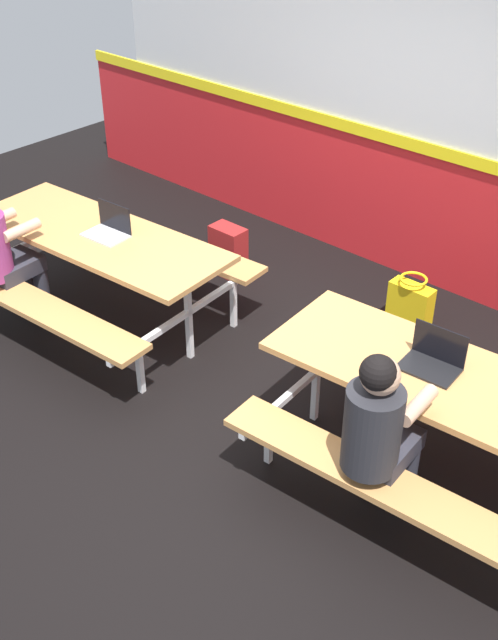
% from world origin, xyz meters
% --- Properties ---
extents(ground_plane, '(10.00, 10.00, 0.02)m').
position_xyz_m(ground_plane, '(0.00, 0.00, -0.01)').
color(ground_plane, black).
extents(accent_backdrop, '(8.00, 0.14, 2.60)m').
position_xyz_m(accent_backdrop, '(0.00, 2.24, 1.25)').
color(accent_backdrop, red).
rests_on(accent_backdrop, ground).
extents(picnic_table_left, '(2.12, 1.69, 0.74)m').
position_xyz_m(picnic_table_left, '(-1.40, 0.04, 0.58)').
color(picnic_table_left, tan).
rests_on(picnic_table_left, ground).
extents(picnic_table_right, '(2.12, 1.69, 0.74)m').
position_xyz_m(picnic_table_right, '(1.40, 0.23, 0.58)').
color(picnic_table_right, tan).
rests_on(picnic_table_right, ground).
extents(student_further, '(0.38, 0.53, 1.21)m').
position_xyz_m(student_further, '(1.32, -0.33, 0.71)').
color(student_further, '#2D2D38').
rests_on(student_further, ground).
extents(laptop_silver, '(0.34, 0.24, 0.22)m').
position_xyz_m(laptop_silver, '(-1.33, 0.08, 0.79)').
color(laptop_silver, silver).
rests_on(laptop_silver, picnic_table_left).
extents(laptop_dark, '(0.34, 0.24, 0.22)m').
position_xyz_m(laptop_dark, '(1.27, 0.26, 0.79)').
color(laptop_dark, black).
rests_on(laptop_dark, picnic_table_right).
extents(backpack_dark, '(0.30, 0.22, 0.44)m').
position_xyz_m(backpack_dark, '(-1.16, 1.18, 0.22)').
color(backpack_dark, maroon).
rests_on(backpack_dark, ground).
extents(tote_bag_bright, '(0.34, 0.21, 0.43)m').
position_xyz_m(tote_bag_bright, '(0.42, 1.51, 0.19)').
color(tote_bag_bright, yellow).
rests_on(tote_bag_bright, ground).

